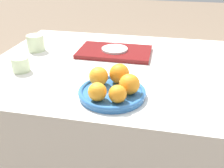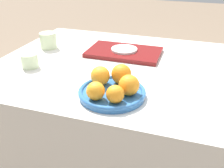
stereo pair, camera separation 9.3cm
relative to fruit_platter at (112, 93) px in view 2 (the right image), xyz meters
name	(u,v)px [view 2 (the right image)]	position (x,y,z in m)	size (l,w,h in m)	color
table	(154,134)	(0.13, 0.29, -0.38)	(1.53, 0.93, 0.73)	silver
fruit_platter	(112,93)	(0.00, 0.00, 0.00)	(0.25, 0.25, 0.03)	#336BAD
orange_0	(115,94)	(0.03, -0.07, 0.04)	(0.06, 0.06, 0.06)	orange
orange_1	(129,85)	(0.06, 0.00, 0.04)	(0.07, 0.07, 0.07)	orange
orange_2	(96,91)	(-0.04, -0.07, 0.04)	(0.06, 0.06, 0.06)	orange
orange_3	(121,74)	(0.01, 0.08, 0.04)	(0.08, 0.08, 0.08)	orange
orange_4	(100,76)	(-0.06, 0.04, 0.04)	(0.07, 0.07, 0.07)	orange
serving_tray	(124,52)	(-0.08, 0.43, 0.00)	(0.37, 0.23, 0.02)	maroon
side_plate	(124,49)	(-0.08, 0.43, 0.01)	(0.13, 0.13, 0.01)	silver
cup_0	(48,40)	(-0.49, 0.39, 0.03)	(0.09, 0.09, 0.08)	beige
cup_3	(30,61)	(-0.43, 0.13, 0.02)	(0.08, 0.08, 0.06)	beige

